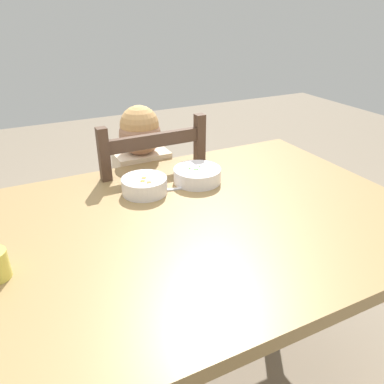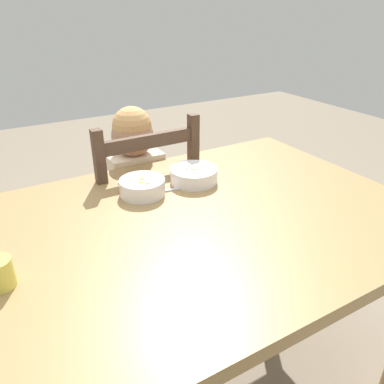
{
  "view_description": "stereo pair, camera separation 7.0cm",
  "coord_description": "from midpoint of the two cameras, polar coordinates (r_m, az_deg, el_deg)",
  "views": [
    {
      "loc": [
        -0.46,
        -0.87,
        1.34
      ],
      "look_at": [
        -0.0,
        0.07,
        0.82
      ],
      "focal_mm": 35.39,
      "sensor_mm": 36.0,
      "label": 1
    },
    {
      "loc": [
        -0.53,
        -0.84,
        1.34
      ],
      "look_at": [
        -0.0,
        0.07,
        0.82
      ],
      "focal_mm": 35.39,
      "sensor_mm": 36.0,
      "label": 2
    }
  ],
  "objects": [
    {
      "name": "bowl_of_carrots",
      "position": [
        1.27,
        -9.07,
        0.83
      ],
      "size": [
        0.15,
        0.15,
        0.05
      ],
      "color": "white",
      "rests_on": "dining_table"
    },
    {
      "name": "dining_chair",
      "position": [
        1.7,
        -8.96,
        -4.54
      ],
      "size": [
        0.42,
        0.42,
        0.96
      ],
      "color": "#4A3326",
      "rests_on": "ground"
    },
    {
      "name": "dining_table",
      "position": [
        1.2,
        -0.02,
        -7.92
      ],
      "size": [
        1.32,
        0.95,
        0.77
      ],
      "color": "#987849",
      "rests_on": "ground"
    },
    {
      "name": "ground_plane",
      "position": [
        1.67,
        -0.01,
        -27.02
      ],
      "size": [
        8.0,
        8.0,
        0.0
      ],
      "primitive_type": "plane",
      "color": "gray"
    },
    {
      "name": "child_figure",
      "position": [
        1.61,
        -9.33,
        0.82
      ],
      "size": [
        0.32,
        0.31,
        0.98
      ],
      "color": "beige",
      "rests_on": "ground"
    },
    {
      "name": "spoon",
      "position": [
        1.28,
        -6.45,
        0.11
      ],
      "size": [
        0.14,
        0.05,
        0.01
      ],
      "color": "silver",
      "rests_on": "dining_table"
    },
    {
      "name": "bowl_of_peas",
      "position": [
        1.34,
        -1.22,
        2.62
      ],
      "size": [
        0.17,
        0.17,
        0.05
      ],
      "color": "white",
      "rests_on": "dining_table"
    }
  ]
}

